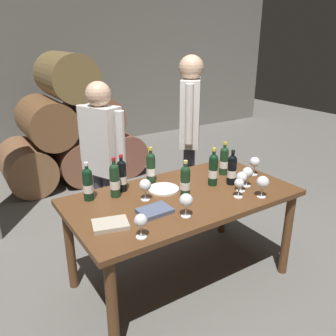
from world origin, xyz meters
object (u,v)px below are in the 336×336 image
(wine_glass_4, at_px, (141,221))
(wine_glass_5, at_px, (263,183))
(tasting_notebook, at_px, (155,211))
(taster_seated_left, at_px, (103,156))
(dining_table, at_px, (182,206))
(wine_bottle_0, at_px, (151,167))
(wine_glass_2, at_px, (186,201))
(serving_plate, at_px, (163,189))
(wine_bottle_1, at_px, (115,180))
(wine_bottle_5, at_px, (122,175))
(leather_ledger, at_px, (110,224))
(wine_bottle_7, at_px, (232,169))
(wine_bottle_4, at_px, (88,184))
(wine_glass_6, at_px, (247,173))
(wine_glass_3, at_px, (145,186))
(sommelier_presenting, at_px, (190,126))
(wine_glass_7, at_px, (242,178))
(wine_bottle_3, at_px, (224,160))
(wine_bottle_2, at_px, (186,181))
(wine_glass_1, at_px, (239,184))
(wine_glass_0, at_px, (255,162))

(wine_glass_4, xyz_separation_m, wine_glass_5, (1.01, 0.00, 0.01))
(tasting_notebook, distance_m, taster_seated_left, 0.86)
(dining_table, bearing_deg, wine_bottle_0, 102.65)
(wine_glass_2, height_order, serving_plate, wine_glass_2)
(wine_bottle_1, distance_m, wine_bottle_5, 0.11)
(leather_ledger, relative_size, taster_seated_left, 0.14)
(dining_table, xyz_separation_m, wine_bottle_7, (0.45, -0.04, 0.21))
(wine_bottle_4, distance_m, wine_glass_6, 1.22)
(wine_glass_2, bearing_deg, wine_glass_3, 105.97)
(wine_bottle_7, xyz_separation_m, wine_glass_5, (0.02, -0.30, -0.01))
(wine_bottle_0, xyz_separation_m, sommelier_presenting, (0.68, 0.41, 0.16))
(wine_glass_2, distance_m, wine_glass_3, 0.37)
(wine_glass_3, bearing_deg, serving_plate, 21.10)
(wine_glass_2, bearing_deg, leather_ledger, 162.38)
(dining_table, relative_size, wine_glass_7, 10.81)
(wine_glass_5, bearing_deg, wine_bottle_4, 149.19)
(wine_bottle_7, bearing_deg, sommelier_presenting, 78.33)
(wine_glass_7, bearing_deg, wine_bottle_3, 69.97)
(wine_bottle_2, height_order, leather_ledger, wine_bottle_2)
(wine_bottle_3, distance_m, wine_glass_2, 0.83)
(wine_glass_2, distance_m, leather_ledger, 0.50)
(wine_bottle_3, relative_size, taster_seated_left, 0.19)
(wine_bottle_5, bearing_deg, tasting_notebook, -86.63)
(wine_bottle_5, xyz_separation_m, wine_bottle_7, (0.79, -0.35, -0.00))
(wine_bottle_2, relative_size, wine_glass_6, 1.78)
(wine_bottle_1, relative_size, wine_glass_5, 1.86)
(wine_bottle_4, height_order, leather_ledger, wine_bottle_4)
(wine_glass_1, relative_size, tasting_notebook, 0.66)
(wine_bottle_1, distance_m, sommelier_presenting, 1.17)
(sommelier_presenting, bearing_deg, wine_glass_3, -142.62)
(wine_glass_2, height_order, leather_ledger, wine_glass_2)
(wine_bottle_2, xyz_separation_m, wine_glass_5, (0.46, -0.31, -0.01))
(wine_glass_1, height_order, wine_glass_4, wine_glass_4)
(leather_ledger, bearing_deg, wine_glass_2, -2.12)
(wine_glass_1, relative_size, wine_glass_4, 0.96)
(wine_bottle_2, distance_m, wine_glass_6, 0.53)
(wine_glass_1, distance_m, leather_ledger, 0.98)
(dining_table, xyz_separation_m, wine_glass_6, (0.52, -0.14, 0.20))
(wine_glass_3, bearing_deg, wine_glass_4, -122.11)
(wine_bottle_5, xyz_separation_m, wine_glass_1, (0.67, -0.57, -0.02))
(sommelier_presenting, bearing_deg, wine_bottle_3, -97.14)
(wine_glass_5, xyz_separation_m, taster_seated_left, (-0.79, 1.07, 0.05))
(wine_glass_1, xyz_separation_m, tasting_notebook, (-0.64, 0.12, -0.09))
(wine_bottle_4, xyz_separation_m, tasting_notebook, (0.30, -0.43, -0.11))
(taster_seated_left, bearing_deg, wine_bottle_4, -124.72)
(wine_glass_7, bearing_deg, wine_bottle_1, 152.67)
(wine_glass_0, relative_size, taster_seated_left, 0.10)
(wine_glass_4, xyz_separation_m, tasting_notebook, (0.22, 0.22, -0.09))
(wine_glass_6, height_order, sommelier_presenting, sommelier_presenting)
(wine_bottle_5, xyz_separation_m, wine_glass_6, (0.86, -0.45, -0.01))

